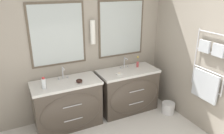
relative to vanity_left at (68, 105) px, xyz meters
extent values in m
cube|color=#9E9384|center=(0.19, 0.35, 0.89)|extent=(5.14, 0.06, 2.60)
cube|color=brown|center=(0.00, 0.31, 1.12)|extent=(0.91, 0.02, 1.03)
cube|color=#B2BCBA|center=(0.00, 0.30, 1.12)|extent=(0.84, 0.01, 0.96)
cube|color=brown|center=(1.16, 0.31, 1.12)|extent=(0.91, 0.02, 1.03)
cube|color=#B2BCBA|center=(1.16, 0.30, 1.12)|extent=(0.84, 0.01, 0.96)
cylinder|color=white|center=(0.58, 0.26, 1.12)|extent=(0.09, 0.09, 0.41)
cube|color=silver|center=(0.58, 0.31, 1.12)|extent=(0.05, 0.02, 0.08)
cube|color=#9E9384|center=(1.99, -0.78, 0.89)|extent=(0.06, 4.00, 2.60)
cylinder|color=silver|center=(1.92, -0.78, 0.79)|extent=(0.02, 0.02, 0.91)
cylinder|color=silver|center=(1.92, -1.06, 1.22)|extent=(0.02, 0.56, 0.02)
cylinder|color=silver|center=(1.92, -1.06, 0.93)|extent=(0.02, 0.56, 0.02)
cylinder|color=silver|center=(1.92, -1.06, 0.65)|extent=(0.02, 0.56, 0.02)
cylinder|color=silver|center=(1.92, -1.06, 0.37)|extent=(0.02, 0.56, 0.02)
cube|color=#B7BCC1|center=(1.91, -1.06, 0.40)|extent=(0.04, 0.47, 0.45)
cube|color=#B7BCC1|center=(1.91, -1.18, 1.00)|extent=(0.04, 0.19, 0.18)
cube|color=#B7BCC1|center=(1.91, -0.93, 1.00)|extent=(0.04, 0.19, 0.18)
cube|color=#4C4238|center=(0.00, 0.04, -0.03)|extent=(1.07, 0.52, 0.76)
ellipsoid|color=#4C4238|center=(0.00, -0.22, -0.03)|extent=(0.98, 0.11, 0.64)
cube|color=silver|center=(0.00, 0.04, 0.38)|extent=(1.10, 0.54, 0.04)
ellipsoid|color=white|center=(0.00, 0.01, 0.37)|extent=(0.35, 0.30, 0.06)
cylinder|color=silver|center=(0.00, -0.29, 0.13)|extent=(0.29, 0.01, 0.01)
cylinder|color=silver|center=(0.00, -0.29, -0.12)|extent=(0.29, 0.01, 0.01)
cube|color=#4C4238|center=(1.16, 0.04, -0.03)|extent=(1.07, 0.52, 0.76)
ellipsoid|color=#4C4238|center=(1.16, -0.22, -0.03)|extent=(0.98, 0.11, 0.64)
cube|color=silver|center=(1.16, 0.04, 0.38)|extent=(1.10, 0.54, 0.04)
ellipsoid|color=white|center=(1.16, 0.01, 0.37)|extent=(0.35, 0.30, 0.06)
cylinder|color=silver|center=(1.16, -0.29, 0.13)|extent=(0.29, 0.01, 0.01)
cylinder|color=silver|center=(1.16, -0.29, -0.12)|extent=(0.29, 0.01, 0.01)
cylinder|color=silver|center=(0.00, 0.18, 0.51)|extent=(0.02, 0.02, 0.21)
cylinder|color=silver|center=(0.00, 0.12, 0.60)|extent=(0.02, 0.12, 0.02)
cylinder|color=silver|center=(-0.07, 0.18, 0.42)|extent=(0.03, 0.03, 0.04)
cylinder|color=silver|center=(0.07, 0.18, 0.42)|extent=(0.03, 0.03, 0.04)
cylinder|color=silver|center=(1.16, 0.18, 0.51)|extent=(0.02, 0.02, 0.21)
cylinder|color=silver|center=(1.16, 0.12, 0.60)|extent=(0.02, 0.12, 0.02)
cylinder|color=silver|center=(1.09, 0.18, 0.42)|extent=(0.03, 0.03, 0.04)
cylinder|color=silver|center=(1.23, 0.18, 0.42)|extent=(0.03, 0.03, 0.04)
cylinder|color=silver|center=(-0.35, -0.05, 0.48)|extent=(0.06, 0.06, 0.16)
cylinder|color=red|center=(-0.35, -0.05, 0.57)|extent=(0.04, 0.04, 0.02)
ellipsoid|color=black|center=(0.19, -0.09, 0.43)|extent=(0.10, 0.10, 0.06)
cylinder|color=#CC4C51|center=(1.41, 0.10, 0.45)|extent=(0.04, 0.04, 0.10)
cylinder|color=#477238|center=(1.41, 0.10, 0.55)|extent=(0.01, 0.01, 0.09)
sphere|color=#E5BF47|center=(1.41, 0.10, 0.60)|extent=(0.04, 0.04, 0.04)
cube|color=white|center=(0.91, -0.09, 0.41)|extent=(0.10, 0.07, 0.02)
ellipsoid|color=#F2E5CC|center=(0.91, -0.09, 0.43)|extent=(0.06, 0.04, 0.02)
cylinder|color=silver|center=(1.78, -0.44, -0.30)|extent=(0.23, 0.23, 0.21)
torus|color=silver|center=(1.78, -0.44, -0.20)|extent=(0.24, 0.24, 0.01)
camera|label=1|loc=(-0.74, -3.17, 1.87)|focal=35.00mm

